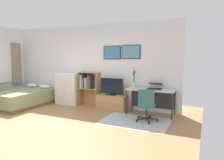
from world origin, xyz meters
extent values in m
plane|color=#A87A4C|center=(0.00, 0.00, 0.00)|extent=(7.20, 7.20, 0.00)
cube|color=white|center=(0.00, 2.43, 1.35)|extent=(6.12, 0.06, 2.70)
cube|color=black|center=(0.89, 2.38, 1.78)|extent=(0.59, 0.02, 0.42)
cube|color=teal|center=(0.89, 2.37, 1.78)|extent=(0.55, 0.01, 0.38)
cube|color=black|center=(1.52, 2.38, 1.80)|extent=(0.59, 0.02, 0.42)
cube|color=#4C93B7|center=(1.52, 2.37, 1.80)|extent=(0.55, 0.01, 0.38)
cube|color=gray|center=(-2.94, 1.99, 1.38)|extent=(0.05, 0.40, 1.54)
cube|color=silver|center=(-2.89, 1.30, 0.90)|extent=(0.20, 0.52, 0.30)
cube|color=#B2B7BC|center=(2.03, 1.30, 0.00)|extent=(1.70, 1.20, 0.01)
cube|color=brown|center=(-2.03, 1.36, 0.05)|extent=(1.56, 2.03, 0.10)
cube|color=#8C9E6B|center=(-2.03, 1.36, 0.30)|extent=(1.51, 1.99, 0.41)
ellipsoid|color=white|center=(-2.34, 2.11, 0.57)|extent=(0.45, 0.29, 0.14)
ellipsoid|color=white|center=(-1.68, 2.09, 0.57)|extent=(0.45, 0.29, 0.14)
cube|color=white|center=(-0.68, 2.16, 0.55)|extent=(0.85, 0.42, 1.09)
cube|color=silver|center=(-0.68, 1.94, 0.11)|extent=(0.81, 0.01, 0.20)
sphere|color=#A59E8C|center=(-0.68, 1.93, 0.11)|extent=(0.03, 0.03, 0.03)
cube|color=silver|center=(-0.68, 1.94, 0.33)|extent=(0.81, 0.01, 0.20)
sphere|color=#A59E8C|center=(-0.68, 1.93, 0.33)|extent=(0.03, 0.03, 0.03)
cube|color=silver|center=(-0.68, 1.94, 0.55)|extent=(0.81, 0.01, 0.20)
sphere|color=#A59E8C|center=(-0.68, 1.93, 0.55)|extent=(0.03, 0.03, 0.03)
cube|color=silver|center=(-0.68, 1.94, 0.76)|extent=(0.81, 0.01, 0.20)
sphere|color=#A59E8C|center=(-0.68, 1.93, 0.76)|extent=(0.03, 0.03, 0.03)
cube|color=silver|center=(-0.68, 1.94, 0.98)|extent=(0.81, 0.01, 0.20)
sphere|color=#A59E8C|center=(-0.68, 1.93, 0.98)|extent=(0.03, 0.03, 0.03)
cube|color=tan|center=(-0.20, 2.22, 0.57)|extent=(0.02, 0.30, 1.14)
cube|color=tan|center=(0.46, 2.22, 0.57)|extent=(0.02, 0.30, 1.14)
cube|color=tan|center=(0.13, 2.22, 0.01)|extent=(0.68, 0.30, 0.02)
cube|color=tan|center=(0.13, 2.22, 0.59)|extent=(0.64, 0.30, 0.02)
cube|color=tan|center=(0.13, 2.22, 1.13)|extent=(0.64, 0.30, 0.02)
cube|color=tan|center=(0.13, 2.37, 0.57)|extent=(0.68, 0.01, 1.14)
cube|color=#2D8C4C|center=(-0.17, 2.16, 0.76)|extent=(0.03, 0.17, 0.32)
cube|color=white|center=(-0.13, 2.19, 0.82)|extent=(0.03, 0.22, 0.43)
cube|color=#2D8C4C|center=(-0.09, 2.18, 0.84)|extent=(0.03, 0.20, 0.48)
cube|color=orange|center=(-0.06, 2.19, 0.77)|extent=(0.02, 0.22, 0.34)
cube|color=#8C388C|center=(-0.03, 2.18, 0.79)|extent=(0.03, 0.20, 0.36)
cube|color=black|center=(0.01, 2.18, 0.83)|extent=(0.04, 0.20, 0.45)
cube|color=white|center=(0.05, 2.19, 0.78)|extent=(0.03, 0.23, 0.36)
cube|color=orange|center=(0.08, 2.19, 0.77)|extent=(0.03, 0.21, 0.33)
cube|color=#2D8C4C|center=(0.11, 2.19, 0.76)|extent=(0.03, 0.22, 0.32)
cube|color=#8C388C|center=(0.15, 2.19, 0.82)|extent=(0.03, 0.21, 0.44)
cube|color=#8C388C|center=(0.19, 2.17, 0.81)|extent=(0.03, 0.19, 0.42)
cube|color=#1E519E|center=(0.23, 2.18, 0.80)|extent=(0.03, 0.21, 0.40)
cube|color=tan|center=(0.98, 2.17, 0.23)|extent=(0.95, 0.40, 0.46)
cube|color=tan|center=(0.98, 1.97, 0.23)|extent=(0.95, 0.01, 0.02)
cube|color=black|center=(0.98, 2.15, 0.47)|extent=(0.28, 0.16, 0.02)
cube|color=black|center=(0.98, 2.15, 0.51)|extent=(0.06, 0.04, 0.05)
cube|color=black|center=(0.98, 2.15, 0.75)|extent=(0.75, 0.02, 0.47)
cube|color=black|center=(0.98, 2.14, 0.75)|extent=(0.72, 0.01, 0.44)
cube|color=silver|center=(2.23, 2.08, 0.72)|extent=(1.34, 0.57, 0.03)
cube|color=#2D2D30|center=(1.59, 1.83, 0.35)|extent=(0.03, 0.03, 0.71)
cube|color=#2D2D30|center=(2.87, 1.83, 0.35)|extent=(0.03, 0.03, 0.71)
cube|color=#2D2D30|center=(1.59, 2.34, 0.35)|extent=(0.03, 0.03, 0.71)
cube|color=#2D2D30|center=(2.87, 2.34, 0.35)|extent=(0.03, 0.03, 0.71)
cube|color=#2D2D30|center=(2.23, 2.36, 0.39)|extent=(1.28, 0.02, 0.50)
cylinder|color=#232326|center=(2.56, 1.53, 0.03)|extent=(0.05, 0.05, 0.05)
cube|color=#232326|center=(2.42, 1.51, 0.07)|extent=(0.28, 0.08, 0.02)
cylinder|color=#232326|center=(2.32, 1.76, 0.03)|extent=(0.05, 0.05, 0.05)
cube|color=#232326|center=(2.30, 1.62, 0.07)|extent=(0.06, 0.28, 0.02)
cylinder|color=#232326|center=(2.03, 1.60, 0.03)|extent=(0.05, 0.05, 0.05)
cube|color=#232326|center=(2.16, 1.54, 0.07)|extent=(0.27, 0.15, 0.02)
cylinder|color=#232326|center=(2.09, 1.28, 0.03)|extent=(0.05, 0.05, 0.05)
cube|color=#232326|center=(2.19, 1.38, 0.07)|extent=(0.21, 0.22, 0.02)
cylinder|color=#232326|center=(2.42, 1.24, 0.03)|extent=(0.05, 0.05, 0.05)
cube|color=#232326|center=(2.35, 1.36, 0.07)|extent=(0.16, 0.26, 0.02)
cylinder|color=#232326|center=(2.29, 1.48, 0.23)|extent=(0.04, 0.04, 0.30)
cube|color=#2D6B66|center=(2.29, 1.48, 0.40)|extent=(0.52, 0.52, 0.03)
cube|color=#2D6B66|center=(2.32, 1.28, 0.64)|extent=(0.40, 0.11, 0.45)
cube|color=black|center=(2.32, 2.14, 0.75)|extent=(0.39, 0.27, 0.01)
cube|color=black|center=(2.32, 2.14, 0.75)|extent=(0.37, 0.25, 0.00)
cube|color=black|center=(2.32, 2.31, 0.87)|extent=(0.39, 0.25, 0.07)
cube|color=black|center=(2.32, 2.30, 0.87)|extent=(0.37, 0.23, 0.06)
ellipsoid|color=silver|center=(2.59, 2.07, 0.76)|extent=(0.06, 0.10, 0.03)
cylinder|color=silver|center=(1.69, 2.23, 0.82)|extent=(0.09, 0.09, 0.16)
cylinder|color=#3D8438|center=(1.70, 2.23, 0.99)|extent=(0.01, 0.01, 0.40)
sphere|color=#308B2C|center=(1.70, 2.23, 1.19)|extent=(0.07, 0.07, 0.07)
cylinder|color=#3D8438|center=(1.68, 2.25, 1.00)|extent=(0.01, 0.01, 0.43)
sphere|color=#308B2C|center=(1.68, 2.25, 1.21)|extent=(0.07, 0.07, 0.07)
cylinder|color=#3D8438|center=(1.67, 2.21, 0.97)|extent=(0.01, 0.01, 0.36)
sphere|color=#308B2C|center=(1.67, 2.21, 1.14)|extent=(0.07, 0.07, 0.07)
camera|label=1|loc=(3.65, -3.58, 1.67)|focal=32.99mm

